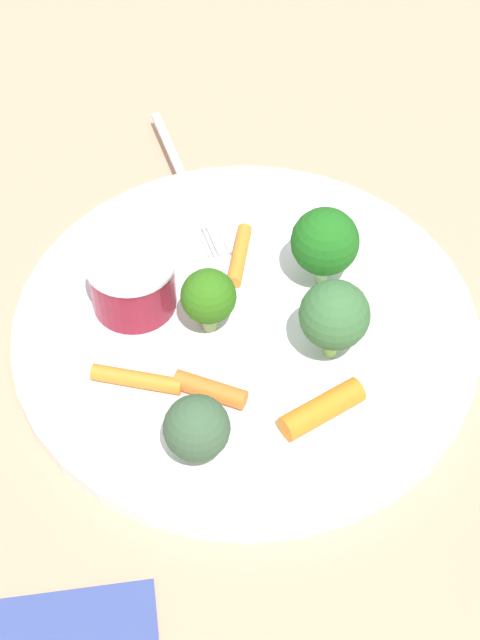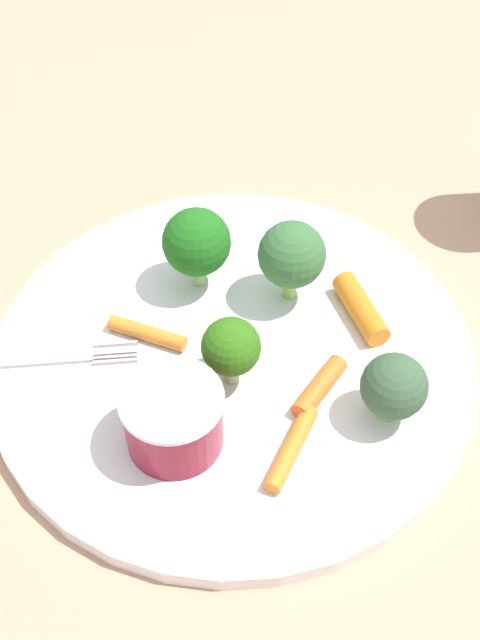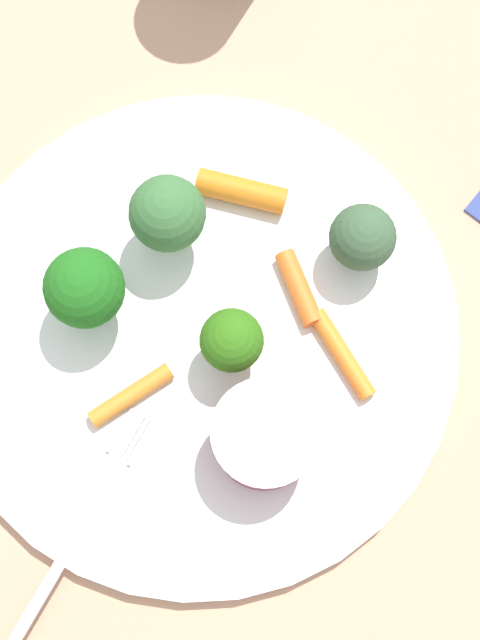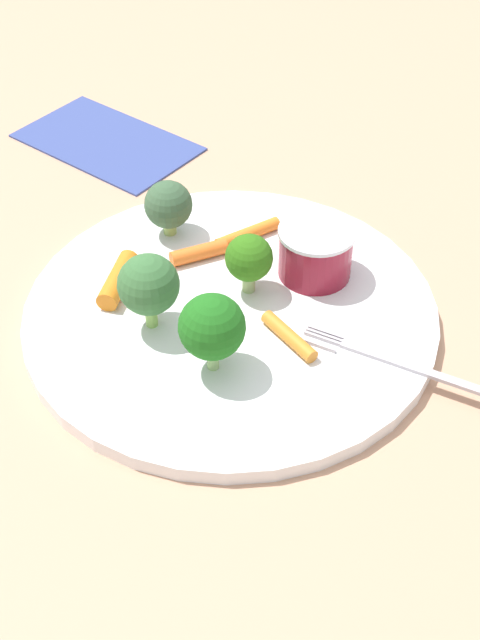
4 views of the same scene
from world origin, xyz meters
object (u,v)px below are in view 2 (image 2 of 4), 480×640
Objects in this scene: sauce_cup at (173,419)px; broccoli_floret_0 at (292,255)px; carrot_stick_2 at (320,387)px; carrot_stick_3 at (147,333)px; broccoli_floret_1 at (224,347)px; broccoli_floret_3 at (197,242)px; fork at (11,363)px; carrot_stick_1 at (292,448)px; plate at (233,354)px; carrot_stick_0 at (361,308)px; broccoli_floret_2 at (394,387)px.

broccoli_floret_0 is (0.07, 0.12, 0.02)m from sauce_cup.
carrot_stick_2 is (0.02, -0.08, -0.03)m from broccoli_floret_0.
carrot_stick_2 reaches higher than carrot_stick_3.
broccoli_floret_1 is at bearing -119.38° from broccoli_floret_0.
broccoli_floret_0 is 0.99× the size of broccoli_floret_3.
broccoli_floret_0 reaches higher than carrot_stick_3.
carrot_stick_2 is 0.28× the size of fork.
sauce_cup is 0.98× the size of broccoli_floret_0.
plate is at bearing 115.32° from carrot_stick_1.
broccoli_floret_1 is 0.11m from carrot_stick_0.
broccoli_floret_2 reaches higher than sauce_cup.
carrot_stick_1 is (0.07, -0.01, -0.02)m from sauce_cup.
broccoli_floret_0 reaches higher than carrot_stick_0.
sauce_cup is at bearing -119.75° from broccoli_floret_0.
sauce_cup is at bearing 173.72° from carrot_stick_1.
broccoli_floret_1 is at bearing -75.45° from broccoli_floret_3.
carrot_stick_2 is (-0.04, 0.01, -0.02)m from broccoli_floret_2.
carrot_stick_2 reaches higher than carrot_stick_1.
broccoli_floret_3 is at bearing 138.48° from broccoli_floret_2.
broccoli_floret_1 reaches higher than plate.
plate is at bearing -127.06° from broccoli_floret_0.
broccoli_floret_3 is (-0.03, 0.06, 0.04)m from plate.
carrot_stick_0 reaches higher than plate.
broccoli_floret_3 reaches higher than carrot_stick_1.
carrot_stick_3 is at bearing 159.71° from carrot_stick_2.
broccoli_floret_1 reaches higher than sauce_cup.
fork is at bearing 175.25° from carrot_stick_2.
sauce_cup is 0.12m from fork.
fork is (-0.11, -0.08, -0.04)m from broccoli_floret_3.
carrot_stick_1 is at bearing -64.68° from plate.
carrot_stick_0 is at bearing 98.28° from broccoli_floret_2.
broccoli_floret_1 is 0.93× the size of carrot_stick_3.
broccoli_floret_2 is at bearing -7.46° from fork.
broccoli_floret_2 is (0.06, -0.10, -0.01)m from broccoli_floret_0.
broccoli_floret_1 is at bearing -31.35° from carrot_stick_3.
broccoli_floret_0 reaches higher than broccoli_floret_1.
carrot_stick_3 is at bearing 148.65° from broccoli_floret_1.
carrot_stick_1 is at bearing -65.30° from broccoli_floret_3.
sauce_cup is 1.20× the size of broccoli_floret_1.
sauce_cup reaches higher than carrot_stick_2.
carrot_stick_1 is 0.05m from carrot_stick_2.
broccoli_floret_3 is at bearing 87.70° from sauce_cup.
carrot_stick_1 is 0.35× the size of fork.
fork is (-0.14, -0.02, 0.01)m from plate.
sauce_cup is 0.13m from broccoli_floret_2.
carrot_stick_1 is at bearing -42.40° from carrot_stick_3.
broccoli_floret_2 is 0.16m from broccoli_floret_3.
carrot_stick_2 is at bearing 23.03° from sauce_cup.
sauce_cup is 0.14m from broccoli_floret_0.
plate is at bearing 148.14° from carrot_stick_2.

